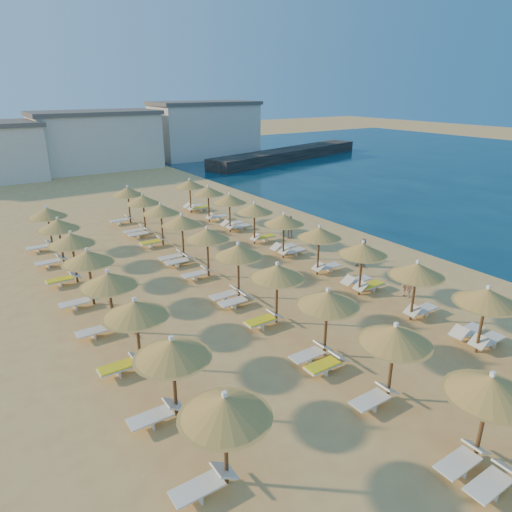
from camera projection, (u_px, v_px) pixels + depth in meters
ground at (321, 297)px, 23.54m from camera, size 220.00×220.00×0.00m
jetty at (289, 154)px, 67.48m from camera, size 30.03×11.53×1.50m
hotel_blocks at (110, 139)px, 60.09m from camera, size 46.90×11.85×8.10m
parasol_row_east at (319, 234)px, 25.48m from camera, size 2.51×35.37×2.98m
parasol_row_west at (238, 252)px, 22.71m from camera, size 2.51×35.37×2.98m
parasol_row_inland at (97, 268)px, 20.62m from camera, size 2.51×25.51×2.98m
loungers at (249, 285)px, 24.06m from camera, size 15.01×34.41×0.66m
beachgoer_b at (363, 253)px, 27.05m from camera, size 1.02×1.09×1.80m
beachgoer_c at (290, 227)px, 32.42m from camera, size 1.03×0.88×1.66m
beachgoer_a at (408, 282)px, 23.30m from camera, size 0.55×0.69×1.65m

